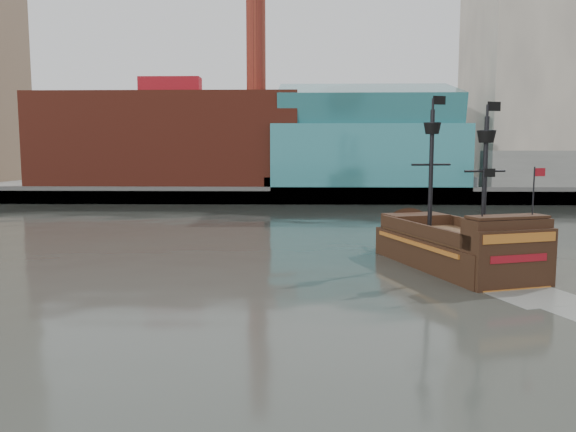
{
  "coord_description": "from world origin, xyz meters",
  "views": [
    {
      "loc": [
        -0.12,
        -21.33,
        7.79
      ],
      "look_at": [
        -1.01,
        11.84,
        4.0
      ],
      "focal_mm": 35.0,
      "sensor_mm": 36.0,
      "label": 1
    }
  ],
  "objects": [
    {
      "name": "ground",
      "position": [
        0.0,
        0.0,
        0.0
      ],
      "size": [
        400.0,
        400.0,
        0.0
      ],
      "primitive_type": "plane",
      "color": "#292C27",
      "rests_on": "ground"
    },
    {
      "name": "promenade_far",
      "position": [
        0.0,
        92.0,
        1.0
      ],
      "size": [
        220.0,
        60.0,
        2.0
      ],
      "primitive_type": "cube",
      "color": "slate",
      "rests_on": "ground"
    },
    {
      "name": "seawall",
      "position": [
        0.0,
        62.5,
        1.3
      ],
      "size": [
        220.0,
        1.0,
        2.6
      ],
      "primitive_type": "cube",
      "color": "#4C4C49",
      "rests_on": "ground"
    },
    {
      "name": "skyline",
      "position": [
        5.21,
        84.56,
        24.55
      ],
      "size": [
        149.0,
        45.0,
        62.0
      ],
      "color": "#7F624C",
      "rests_on": "promenade_far"
    },
    {
      "name": "pirate_ship",
      "position": [
        10.12,
        16.25,
        1.13
      ],
      "size": [
        9.79,
        17.37,
        12.46
      ],
      "rotation": [
        0.0,
        0.0,
        0.31
      ],
      "color": "black",
      "rests_on": "ground"
    }
  ]
}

